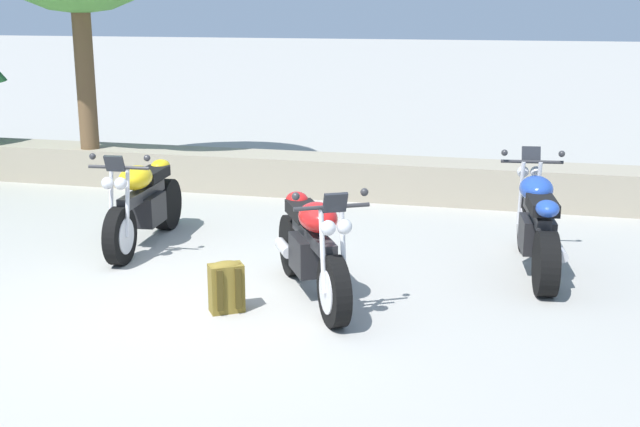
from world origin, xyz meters
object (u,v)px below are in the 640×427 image
(motorcycle_blue_far_right, at_px, (537,225))
(rider_backpack, at_px, (226,285))
(motorcycle_yellow_near_left, at_px, (143,204))
(motorcycle_red_centre, at_px, (313,249))

(motorcycle_blue_far_right, height_order, rider_backpack, motorcycle_blue_far_right)
(motorcycle_yellow_near_left, bearing_deg, motorcycle_blue_far_right, 2.08)
(motorcycle_blue_far_right, bearing_deg, motorcycle_red_centre, -145.89)
(motorcycle_yellow_near_left, height_order, motorcycle_blue_far_right, same)
(motorcycle_yellow_near_left, bearing_deg, rider_backpack, -46.40)
(motorcycle_yellow_near_left, relative_size, motorcycle_red_centre, 1.10)
(motorcycle_yellow_near_left, distance_m, motorcycle_blue_far_right, 4.32)
(motorcycle_blue_far_right, relative_size, rider_backpack, 4.39)
(motorcycle_red_centre, distance_m, rider_backpack, 0.87)
(motorcycle_blue_far_right, xyz_separation_m, rider_backpack, (-2.68, -1.87, -0.24))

